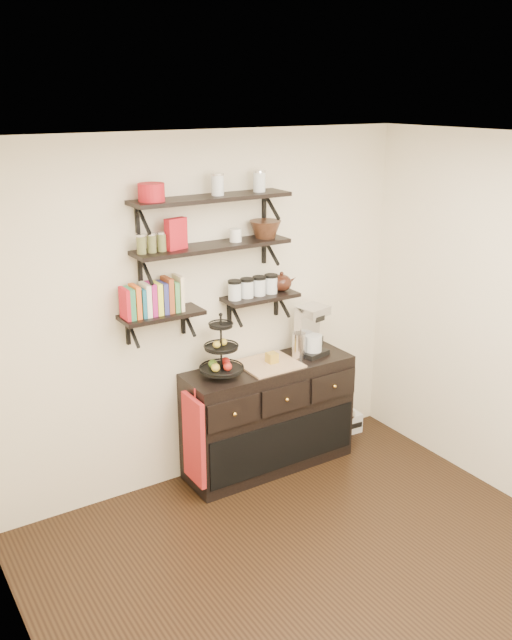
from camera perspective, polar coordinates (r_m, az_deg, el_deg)
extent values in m
plane|color=black|center=(4.56, 7.40, -21.75)|extent=(3.50, 3.50, 0.00)
cube|color=white|center=(3.50, 9.28, 14.38)|extent=(3.50, 3.50, 0.02)
cube|color=white|center=(5.19, -4.27, 0.68)|extent=(3.50, 0.02, 2.70)
cube|color=white|center=(3.12, -17.93, -13.14)|extent=(0.02, 3.50, 2.70)
cube|color=black|center=(4.87, -3.76, 10.21)|extent=(1.20, 0.27, 0.03)
cube|color=black|center=(4.78, -9.97, 8.41)|extent=(0.02, 0.03, 0.20)
cube|color=black|center=(5.25, 0.68, 9.59)|extent=(0.02, 0.03, 0.20)
cube|color=black|center=(4.94, -3.67, 6.19)|extent=(1.20, 0.27, 0.03)
cube|color=black|center=(4.85, -9.74, 4.34)|extent=(0.02, 0.03, 0.20)
cube|color=black|center=(5.32, 0.67, 5.87)|extent=(0.02, 0.03, 0.20)
cube|color=black|center=(4.88, -7.95, 0.43)|extent=(0.60, 0.25, 0.03)
cube|color=black|center=(4.94, -10.74, -0.93)|extent=(0.02, 0.03, 0.20)
cube|color=black|center=(5.10, -6.16, -0.06)|extent=(0.03, 0.03, 0.20)
cube|color=black|center=(5.26, 0.39, 1.96)|extent=(0.60, 0.25, 0.03)
cube|color=black|center=(5.28, -2.27, 0.68)|extent=(0.03, 0.03, 0.20)
cube|color=black|center=(5.50, 1.70, 1.44)|extent=(0.02, 0.03, 0.20)
cube|color=red|center=(4.76, -10.86, 1.24)|extent=(0.02, 0.15, 0.20)
cube|color=#2D7C51|center=(4.76, -10.50, 1.54)|extent=(0.03, 0.15, 0.24)
cube|color=orange|center=(4.78, -10.07, 1.44)|extent=(0.04, 0.15, 0.21)
cube|color=#195D7D|center=(4.79, -9.68, 1.74)|extent=(0.03, 0.15, 0.25)
cube|color=white|center=(4.81, -9.30, 1.63)|extent=(0.03, 0.15, 0.22)
cube|color=#A91C6F|center=(4.82, -8.88, 1.93)|extent=(0.04, 0.15, 0.26)
cube|color=#EEF534|center=(4.83, -8.46, 1.83)|extent=(0.03, 0.15, 0.23)
cube|color=navy|center=(4.85, -8.07, 1.73)|extent=(0.03, 0.15, 0.20)
cube|color=#984420|center=(4.86, -7.64, 2.03)|extent=(0.04, 0.15, 0.24)
cube|color=#479151|center=(4.88, -7.21, 1.94)|extent=(0.03, 0.15, 0.21)
cube|color=beige|center=(4.89, -6.83, 2.23)|extent=(0.03, 0.15, 0.25)
cylinder|color=silver|center=(5.13, -1.81, 2.43)|extent=(0.10, 0.10, 0.13)
cylinder|color=silver|center=(5.18, -0.76, 2.61)|extent=(0.10, 0.10, 0.13)
cylinder|color=silver|center=(5.24, 0.27, 2.79)|extent=(0.10, 0.10, 0.13)
cylinder|color=silver|center=(5.30, 1.27, 2.96)|extent=(0.10, 0.10, 0.13)
cube|color=black|center=(5.55, 1.07, -8.10)|extent=(1.40, 0.45, 0.90)
cube|color=tan|center=(5.36, 1.09, -3.72)|extent=(0.45, 0.41, 0.02)
sphere|color=gold|center=(5.02, -1.81, -7.93)|extent=(0.04, 0.04, 0.04)
sphere|color=gold|center=(5.25, 2.62, -6.72)|extent=(0.04, 0.04, 0.04)
sphere|color=gold|center=(5.51, 6.63, -5.57)|extent=(0.04, 0.04, 0.04)
cylinder|color=black|center=(5.06, -2.95, -2.25)|extent=(0.02, 0.02, 0.48)
cylinder|color=black|center=(5.13, -2.92, -4.17)|extent=(0.33, 0.33, 0.01)
cylinder|color=black|center=(5.07, -2.95, -2.36)|extent=(0.25, 0.25, 0.02)
cylinder|color=black|center=(5.01, -2.98, -0.50)|extent=(0.17, 0.17, 0.02)
sphere|color=#B21914|center=(5.18, -2.57, -3.50)|extent=(0.07, 0.07, 0.07)
sphere|color=gold|center=(5.04, -3.34, -2.08)|extent=(0.06, 0.06, 0.06)
cube|color=#B28B29|center=(5.35, 1.35, -3.19)|extent=(0.08, 0.08, 0.08)
cube|color=black|center=(5.58, 4.69, -2.72)|extent=(0.26, 0.25, 0.04)
cube|color=silver|center=(5.57, 4.30, -0.83)|extent=(0.24, 0.13, 0.35)
cube|color=silver|center=(5.46, 4.79, 0.79)|extent=(0.26, 0.25, 0.07)
cylinder|color=silver|center=(5.53, 4.84, -1.95)|extent=(0.17, 0.17, 0.13)
cylinder|color=silver|center=(5.45, 3.64, -2.21)|extent=(0.11, 0.11, 0.22)
cube|color=#B42913|center=(5.13, -5.25, -10.03)|extent=(0.04, 0.30, 0.69)
cube|color=silver|center=(6.26, 7.29, -8.66)|extent=(0.35, 0.19, 0.18)
cylinder|color=silver|center=(6.22, 7.32, -7.83)|extent=(0.24, 0.24, 0.02)
cube|color=black|center=(6.20, 7.81, -8.97)|extent=(0.29, 0.03, 0.04)
cube|color=#B0141E|center=(4.78, -6.75, 7.23)|extent=(0.17, 0.10, 0.22)
cylinder|color=white|center=(5.02, -1.74, 7.15)|extent=(0.09, 0.09, 0.10)
cylinder|color=#B0141E|center=(4.66, -8.81, 10.59)|extent=(0.18, 0.18, 0.12)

